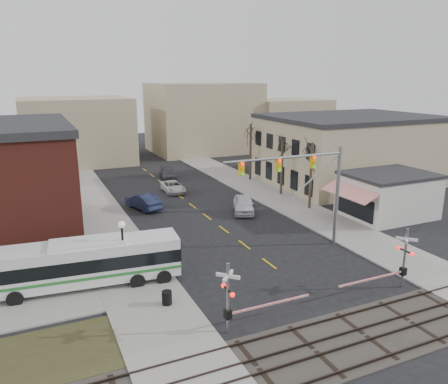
{
  "coord_description": "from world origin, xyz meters",
  "views": [
    {
      "loc": [
        -15.09,
        -23.36,
        13.23
      ],
      "look_at": [
        -0.05,
        9.87,
        3.5
      ],
      "focal_mm": 35.0,
      "sensor_mm": 36.0,
      "label": 1
    }
  ],
  "objects_px": {
    "traffic_signal_mast": "(309,178)",
    "rr_crossing_east": "(399,260)",
    "pedestrian_near": "(154,255)",
    "pedestrian_far": "(107,253)",
    "street_lamp": "(123,239)",
    "car_a": "(243,204)",
    "car_d": "(168,174)",
    "rr_crossing_west": "(235,298)",
    "transit_bus": "(89,262)",
    "car_c": "(173,187)",
    "car_b": "(143,201)",
    "trash_bin": "(167,298)"
  },
  "relations": [
    {
      "from": "car_c",
      "to": "traffic_signal_mast",
      "type": "bearing_deg",
      "value": -77.84
    },
    {
      "from": "street_lamp",
      "to": "car_d",
      "type": "xyz_separation_m",
      "value": [
        11.69,
        28.28,
        -2.52
      ]
    },
    {
      "from": "transit_bus",
      "to": "car_d",
      "type": "height_order",
      "value": "transit_bus"
    },
    {
      "from": "rr_crossing_west",
      "to": "pedestrian_far",
      "type": "relative_size",
      "value": 3.14
    },
    {
      "from": "street_lamp",
      "to": "car_b",
      "type": "xyz_separation_m",
      "value": [
        5.28,
        16.15,
        -2.39
      ]
    },
    {
      "from": "transit_bus",
      "to": "rr_crossing_west",
      "type": "bearing_deg",
      "value": -53.44
    },
    {
      "from": "transit_bus",
      "to": "trash_bin",
      "type": "xyz_separation_m",
      "value": [
        3.79,
        -4.48,
        -1.16
      ]
    },
    {
      "from": "transit_bus",
      "to": "rr_crossing_east",
      "type": "bearing_deg",
      "value": -25.2
    },
    {
      "from": "trash_bin",
      "to": "car_b",
      "type": "xyz_separation_m",
      "value": [
        3.58,
        19.84,
        0.27
      ]
    },
    {
      "from": "transit_bus",
      "to": "traffic_signal_mast",
      "type": "height_order",
      "value": "traffic_signal_mast"
    },
    {
      "from": "traffic_signal_mast",
      "to": "car_d",
      "type": "xyz_separation_m",
      "value": [
        -2.58,
        28.01,
        -5.08
      ]
    },
    {
      "from": "traffic_signal_mast",
      "to": "pedestrian_far",
      "type": "relative_size",
      "value": 5.63
    },
    {
      "from": "trash_bin",
      "to": "pedestrian_near",
      "type": "bearing_deg",
      "value": 82.25
    },
    {
      "from": "car_d",
      "to": "pedestrian_far",
      "type": "xyz_separation_m",
      "value": [
        -12.23,
        -24.81,
        0.35
      ]
    },
    {
      "from": "traffic_signal_mast",
      "to": "rr_crossing_east",
      "type": "relative_size",
      "value": 1.79
    },
    {
      "from": "street_lamp",
      "to": "pedestrian_near",
      "type": "relative_size",
      "value": 2.49
    },
    {
      "from": "rr_crossing_west",
      "to": "car_d",
      "type": "relative_size",
      "value": 1.22
    },
    {
      "from": "trash_bin",
      "to": "rr_crossing_west",
      "type": "bearing_deg",
      "value": -57.97
    },
    {
      "from": "traffic_signal_mast",
      "to": "pedestrian_far",
      "type": "bearing_deg",
      "value": 167.8
    },
    {
      "from": "rr_crossing_west",
      "to": "car_a",
      "type": "height_order",
      "value": "rr_crossing_west"
    },
    {
      "from": "traffic_signal_mast",
      "to": "pedestrian_near",
      "type": "xyz_separation_m",
      "value": [
        -11.82,
        1.5,
        -4.76
      ]
    },
    {
      "from": "rr_crossing_west",
      "to": "car_b",
      "type": "bearing_deg",
      "value": 87.47
    },
    {
      "from": "rr_crossing_east",
      "to": "car_c",
      "type": "bearing_deg",
      "value": 101.09
    },
    {
      "from": "trash_bin",
      "to": "car_d",
      "type": "xyz_separation_m",
      "value": [
        9.99,
        31.96,
        0.13
      ]
    },
    {
      "from": "transit_bus",
      "to": "rr_crossing_west",
      "type": "xyz_separation_m",
      "value": [
        6.32,
        -8.52,
        0.28
      ]
    },
    {
      "from": "rr_crossing_east",
      "to": "pedestrian_far",
      "type": "height_order",
      "value": "rr_crossing_east"
    },
    {
      "from": "traffic_signal_mast",
      "to": "rr_crossing_east",
      "type": "bearing_deg",
      "value": -78.89
    },
    {
      "from": "transit_bus",
      "to": "pedestrian_far",
      "type": "relative_size",
      "value": 6.59
    },
    {
      "from": "rr_crossing_west",
      "to": "car_c",
      "type": "relative_size",
      "value": 1.22
    },
    {
      "from": "street_lamp",
      "to": "pedestrian_near",
      "type": "xyz_separation_m",
      "value": [
        2.44,
        1.77,
        -2.21
      ]
    },
    {
      "from": "car_a",
      "to": "pedestrian_far",
      "type": "height_order",
      "value": "pedestrian_far"
    },
    {
      "from": "trash_bin",
      "to": "car_b",
      "type": "height_order",
      "value": "car_b"
    },
    {
      "from": "traffic_signal_mast",
      "to": "trash_bin",
      "type": "distance_m",
      "value": 14.17
    },
    {
      "from": "rr_crossing_east",
      "to": "pedestrian_far",
      "type": "distance_m",
      "value": 19.79
    },
    {
      "from": "car_a",
      "to": "car_d",
      "type": "height_order",
      "value": "car_a"
    },
    {
      "from": "rr_crossing_west",
      "to": "car_a",
      "type": "distance_m",
      "value": 21.2
    },
    {
      "from": "rr_crossing_east",
      "to": "car_b",
      "type": "distance_m",
      "value": 26.04
    },
    {
      "from": "traffic_signal_mast",
      "to": "car_d",
      "type": "bearing_deg",
      "value": 95.25
    },
    {
      "from": "transit_bus",
      "to": "car_a",
      "type": "bearing_deg",
      "value": 32.0
    },
    {
      "from": "car_a",
      "to": "transit_bus",
      "type": "bearing_deg",
      "value": -124.64
    },
    {
      "from": "rr_crossing_west",
      "to": "pedestrian_near",
      "type": "relative_size",
      "value": 3.26
    },
    {
      "from": "rr_crossing_west",
      "to": "trash_bin",
      "type": "xyz_separation_m",
      "value": [
        -2.53,
        4.04,
        -1.44
      ]
    },
    {
      "from": "rr_crossing_east",
      "to": "car_c",
      "type": "height_order",
      "value": "rr_crossing_east"
    },
    {
      "from": "car_d",
      "to": "street_lamp",
      "type": "bearing_deg",
      "value": -102.56
    },
    {
      "from": "car_b",
      "to": "trash_bin",
      "type": "bearing_deg",
      "value": 62.6
    },
    {
      "from": "rr_crossing_east",
      "to": "car_b",
      "type": "relative_size",
      "value": 1.15
    },
    {
      "from": "trash_bin",
      "to": "traffic_signal_mast",
      "type": "bearing_deg",
      "value": 17.46
    },
    {
      "from": "car_b",
      "to": "pedestrian_near",
      "type": "relative_size",
      "value": 2.83
    },
    {
      "from": "car_b",
      "to": "pedestrian_near",
      "type": "distance_m",
      "value": 14.67
    },
    {
      "from": "pedestrian_near",
      "to": "pedestrian_far",
      "type": "bearing_deg",
      "value": 73.84
    }
  ]
}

